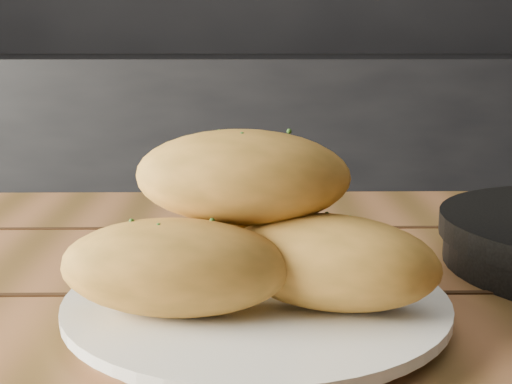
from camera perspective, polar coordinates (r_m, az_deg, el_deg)
name	(u,v)px	position (r m, az deg, el deg)	size (l,w,h in m)	color
counter	(385,216)	(2.08, 10.29, -1.87)	(2.80, 0.60, 0.90)	black
plate	(256,307)	(0.52, 0.03, -9.15)	(0.28, 0.28, 0.02)	white
bread_rolls	(249,234)	(0.50, -0.58, -3.40)	(0.27, 0.21, 0.12)	gold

